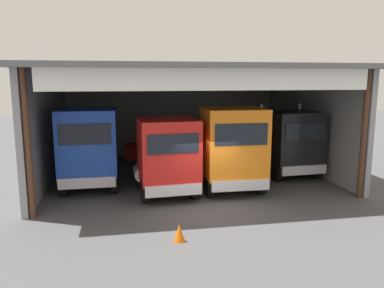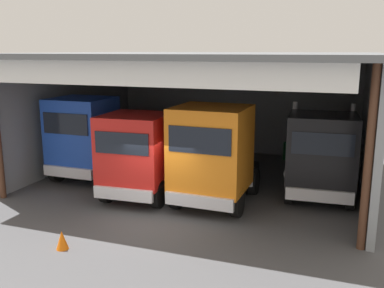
{
  "view_description": "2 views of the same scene",
  "coord_description": "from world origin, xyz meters",
  "views": [
    {
      "loc": [
        -3.23,
        -13.72,
        4.99
      ],
      "look_at": [
        0.0,
        3.85,
        1.87
      ],
      "focal_mm": 35.24,
      "sensor_mm": 36.0,
      "label": 1
    },
    {
      "loc": [
        5.81,
        -12.38,
        5.68
      ],
      "look_at": [
        0.0,
        3.85,
        1.87
      ],
      "focal_mm": 39.99,
      "sensor_mm": 36.0,
      "label": 2
    }
  ],
  "objects": [
    {
      "name": "workshop_shed",
      "position": [
        0.0,
        6.37,
        3.87
      ],
      "size": [
        14.23,
        11.96,
        5.56
      ],
      "color": "gray",
      "rests_on": "ground"
    },
    {
      "name": "truck_red_center_right_bay",
      "position": [
        -1.47,
        1.85,
        1.78
      ],
      "size": [
        2.7,
        4.47,
        3.35
      ],
      "rotation": [
        0.0,
        0.0,
        3.2
      ],
      "color": "red",
      "rests_on": "ground"
    },
    {
      "name": "truck_orange_center_left_bay",
      "position": [
        1.43,
        2.15,
        1.96
      ],
      "size": [
        2.74,
        5.3,
        3.74
      ],
      "rotation": [
        0.0,
        0.0,
        3.12
      ],
      "color": "orange",
      "rests_on": "ground"
    },
    {
      "name": "oil_drum",
      "position": [
        3.22,
        10.02,
        0.46
      ],
      "size": [
        0.58,
        0.58,
        0.91
      ],
      "primitive_type": "cylinder",
      "color": "#197233",
      "rests_on": "ground"
    },
    {
      "name": "truck_black_yard_outside",
      "position": [
        5.1,
        4.02,
        1.8
      ],
      "size": [
        2.79,
        4.45,
        3.65
      ],
      "rotation": [
        0.0,
        0.0,
        3.2
      ],
      "color": "black",
      "rests_on": "ground"
    },
    {
      "name": "ground_plane",
      "position": [
        0.0,
        0.0,
        0.0
      ],
      "size": [
        80.0,
        80.0,
        0.0
      ],
      "primitive_type": "plane",
      "color": "#4C4C4F",
      "rests_on": "ground"
    },
    {
      "name": "traffic_cone",
      "position": [
        -1.63,
        -2.81,
        0.28
      ],
      "size": [
        0.36,
        0.36,
        0.56
      ],
      "primitive_type": "cone",
      "color": "orange",
      "rests_on": "ground"
    },
    {
      "name": "truck_blue_right_bay",
      "position": [
        -4.8,
        3.36,
        1.94
      ],
      "size": [
        2.62,
        4.52,
        3.68
      ],
      "rotation": [
        0.0,
        0.0,
        3.14
      ],
      "color": "#1E47B7",
      "rests_on": "ground"
    },
    {
      "name": "tool_cart",
      "position": [
        -2.72,
        9.61,
        0.5
      ],
      "size": [
        0.9,
        0.6,
        1.0
      ],
      "primitive_type": "cube",
      "color": "red",
      "rests_on": "ground"
    }
  ]
}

